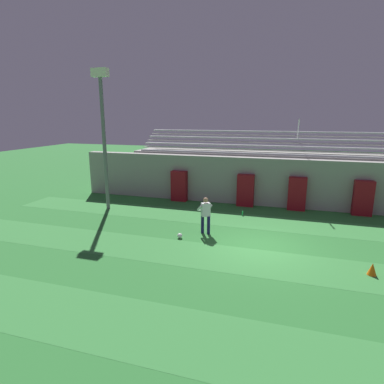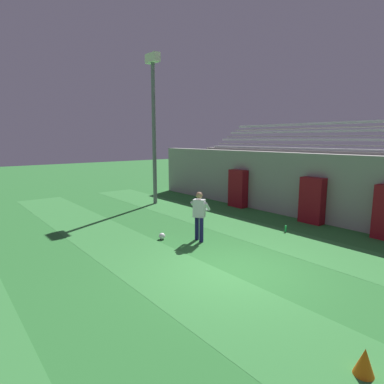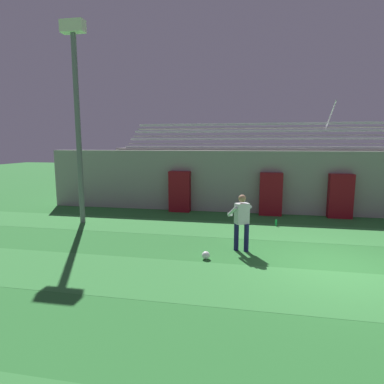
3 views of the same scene
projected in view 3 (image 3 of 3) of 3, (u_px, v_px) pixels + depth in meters
ground_plane at (339, 268)px, 8.10m from camera, size 80.00×80.00×0.00m
turf_stripe_mid at (357, 293)px, 6.74m from camera, size 28.00×2.30×0.01m
turf_stripe_far at (316, 233)px, 11.22m from camera, size 28.00×2.30×0.01m
back_wall at (304, 183)px, 14.20m from camera, size 24.00×0.60×2.80m
padding_pillar_gate_left at (271, 194)px, 14.00m from camera, size 0.97×0.44×1.87m
padding_pillar_gate_right at (340, 196)px, 13.47m from camera, size 0.97×0.44×1.87m
padding_pillar_far_left at (180, 192)px, 14.76m from camera, size 0.97×0.44×1.87m
bleacher_stand at (298, 176)px, 16.12m from camera, size 18.00×3.35×5.03m
floodlight_pole at (76, 98)px, 12.07m from camera, size 0.90×0.36×7.57m
goalkeeper at (241, 219)px, 9.29m from camera, size 0.74×0.71×1.67m
soccer_ball at (206, 255)px, 8.71m from camera, size 0.22×0.22×0.22m
water_bottle at (276, 223)px, 12.25m from camera, size 0.07×0.07×0.24m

